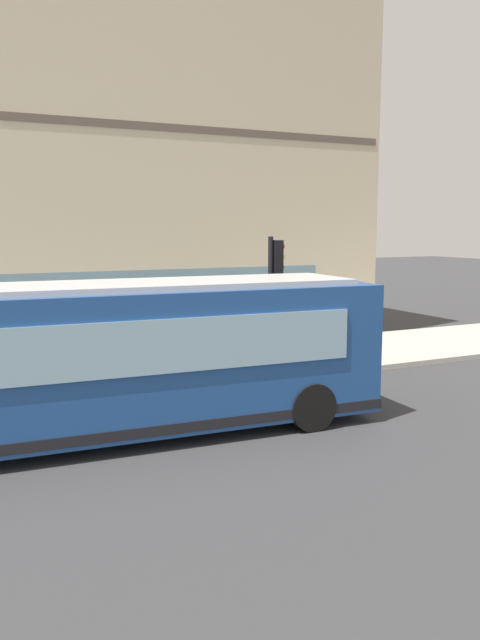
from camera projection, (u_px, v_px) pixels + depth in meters
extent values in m
plane|color=#38383A|center=(254.00, 418.00, 13.92)|extent=(120.00, 120.00, 0.00)
cube|color=#B2ADA3|center=(176.00, 369.00, 18.39)|extent=(4.86, 40.00, 0.15)
cube|color=beige|center=(110.00, 161.00, 23.53)|extent=(8.74, 17.81, 13.12)
cube|color=brown|center=(144.00, 127.00, 19.67)|extent=(0.36, 17.45, 0.24)
cube|color=slate|center=(148.00, 307.00, 20.39)|extent=(0.12, 12.46, 2.40)
cube|color=#1E478C|center=(133.00, 356.00, 12.61)|extent=(3.02, 10.12, 2.70)
cube|color=silver|center=(132.00, 285.00, 12.41)|extent=(2.59, 9.10, 0.12)
cube|color=#8CB2C6|center=(119.00, 327.00, 13.71)|extent=(0.49, 8.19, 1.00)
cube|color=#8CB2C6|center=(149.00, 348.00, 11.39)|extent=(0.49, 8.19, 1.00)
cube|color=black|center=(135.00, 414.00, 12.78)|extent=(3.06, 10.16, 0.20)
cylinder|color=black|center=(265.00, 382.00, 15.11)|extent=(0.35, 1.01, 1.00)
cylinder|color=black|center=(312.00, 407.00, 13.01)|extent=(0.35, 1.01, 1.00)
cylinder|color=black|center=(270.00, 306.00, 17.26)|extent=(0.14, 0.14, 3.74)
cube|color=black|center=(277.00, 257.00, 17.15)|extent=(0.32, 0.24, 0.90)
sphere|color=red|center=(281.00, 246.00, 17.17)|extent=(0.20, 0.20, 0.20)
sphere|color=yellow|center=(281.00, 257.00, 17.21)|extent=(0.20, 0.20, 0.20)
sphere|color=green|center=(281.00, 267.00, 17.25)|extent=(0.20, 0.20, 0.20)
cylinder|color=gold|center=(162.00, 370.00, 16.73)|extent=(0.24, 0.24, 0.55)
sphere|color=gold|center=(162.00, 357.00, 16.68)|extent=(0.22, 0.22, 0.22)
cylinder|color=gold|center=(168.00, 367.00, 16.80)|extent=(0.10, 0.12, 0.10)
cylinder|color=gold|center=(160.00, 367.00, 16.88)|extent=(0.12, 0.10, 0.10)
cylinder|color=#3F8C4C|center=(341.00, 341.00, 20.21)|extent=(0.14, 0.14, 0.85)
cylinder|color=#3F8C4C|center=(343.00, 340.00, 20.36)|extent=(0.14, 0.14, 0.85)
cylinder|color=black|center=(343.00, 316.00, 20.18)|extent=(0.32, 0.32, 0.67)
sphere|color=#9E704C|center=(343.00, 302.00, 20.11)|extent=(0.23, 0.23, 0.23)
cylinder|color=black|center=(251.00, 344.00, 19.51)|extent=(0.14, 0.14, 0.86)
cylinder|color=black|center=(250.00, 343.00, 19.69)|extent=(0.14, 0.14, 0.86)
cylinder|color=gold|center=(250.00, 319.00, 19.49)|extent=(0.32, 0.32, 0.68)
sphere|color=#9E704C|center=(250.00, 304.00, 19.42)|extent=(0.23, 0.23, 0.23)
cylinder|color=#99994C|center=(329.00, 331.00, 22.38)|extent=(0.14, 0.14, 0.75)
cylinder|color=#99994C|center=(334.00, 332.00, 22.28)|extent=(0.14, 0.14, 0.75)
cylinder|color=#3359A5|center=(332.00, 313.00, 22.23)|extent=(0.32, 0.32, 0.59)
sphere|color=beige|center=(332.00, 301.00, 22.17)|extent=(0.20, 0.20, 0.20)
cube|color=#197233|center=(205.00, 347.00, 18.97)|extent=(0.44, 0.40, 0.90)
cube|color=#8CB2C6|center=(211.00, 341.00, 19.03)|extent=(0.35, 0.03, 0.30)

